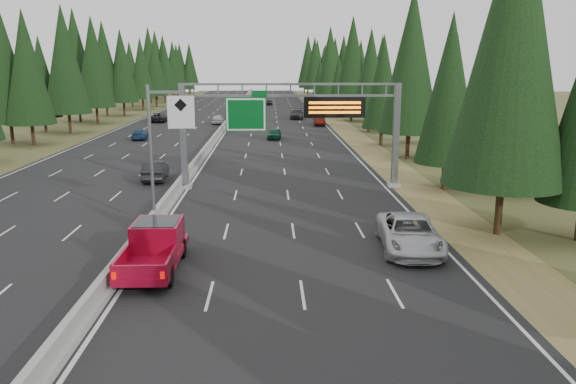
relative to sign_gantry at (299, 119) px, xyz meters
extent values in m
cube|color=black|center=(-8.92, 45.12, -5.23)|extent=(32.00, 260.00, 0.08)
cube|color=olive|center=(8.88, 45.12, -5.24)|extent=(3.60, 260.00, 0.06)
cube|color=#404620|center=(-26.72, 45.12, -5.24)|extent=(3.60, 260.00, 0.06)
cube|color=gray|center=(-8.92, 45.12, -5.04)|extent=(0.70, 260.00, 0.30)
cube|color=gray|center=(-8.92, 45.12, -4.64)|extent=(0.30, 260.00, 0.60)
cube|color=slate|center=(-8.57, 0.12, -1.29)|extent=(0.45, 0.45, 7.80)
cube|color=gray|center=(-8.57, 0.12, -5.04)|extent=(0.90, 0.90, 0.30)
cube|color=slate|center=(7.28, 0.12, -1.29)|extent=(0.45, 0.45, 7.80)
cube|color=gray|center=(7.28, 0.12, -5.04)|extent=(0.90, 0.90, 0.30)
cube|color=slate|center=(-0.64, 0.12, 2.53)|extent=(15.85, 0.35, 0.16)
cube|color=slate|center=(-0.64, 0.12, 1.69)|extent=(15.85, 0.35, 0.16)
cube|color=#054C19|center=(-3.92, -0.13, 0.36)|extent=(3.00, 0.10, 2.50)
cube|color=silver|center=(-3.92, -0.19, 0.36)|extent=(2.85, 0.02, 2.35)
cube|color=#054C19|center=(-2.92, -0.13, 1.86)|extent=(1.10, 0.10, 0.45)
cube|color=black|center=(2.58, -0.18, 0.86)|extent=(4.50, 0.40, 1.50)
cube|color=orange|center=(2.58, -0.40, 1.21)|extent=(3.80, 0.02, 0.18)
cube|color=orange|center=(2.58, -0.40, 0.86)|extent=(3.80, 0.02, 0.18)
cube|color=orange|center=(2.58, -0.40, 0.51)|extent=(3.80, 0.02, 0.18)
cylinder|color=slate|center=(-8.92, -9.88, -1.19)|extent=(0.20, 0.20, 8.00)
cube|color=gray|center=(-8.92, -9.88, -5.09)|extent=(0.50, 0.50, 0.20)
cube|color=slate|center=(-7.92, -9.88, 2.41)|extent=(2.00, 0.15, 0.15)
cube|color=silver|center=(-7.12, -10.00, 1.31)|extent=(1.50, 0.06, 1.80)
cylinder|color=black|center=(10.28, -12.30, -3.84)|extent=(0.40, 0.40, 2.85)
cone|color=black|center=(10.28, -12.30, 5.06)|extent=(6.41, 6.41, 14.96)
cylinder|color=black|center=(10.85, -0.74, -4.23)|extent=(0.40, 0.40, 2.07)
cone|color=black|center=(10.85, -0.74, 2.23)|extent=(4.65, 4.65, 10.86)
cylinder|color=black|center=(15.59, -2.65, -4.30)|extent=(0.40, 0.40, 1.95)
cone|color=black|center=(15.59, -2.65, 1.79)|extent=(4.38, 4.38, 10.22)
cylinder|color=black|center=(11.56, 13.61, -3.94)|extent=(0.40, 0.40, 2.65)
cone|color=black|center=(11.56, 13.61, 4.33)|extent=(5.96, 5.96, 13.90)
cylinder|color=black|center=(15.43, 12.06, -4.30)|extent=(0.40, 0.40, 1.94)
cone|color=black|center=(15.43, 12.06, 1.77)|extent=(4.37, 4.37, 10.19)
cylinder|color=black|center=(10.85, 23.44, -4.25)|extent=(0.40, 0.40, 2.04)
cone|color=black|center=(10.85, 23.44, 2.11)|extent=(4.58, 4.58, 10.69)
cylinder|color=black|center=(14.77, 25.90, -4.39)|extent=(0.40, 0.40, 1.77)
cone|color=black|center=(14.77, 25.90, 1.13)|extent=(3.97, 3.97, 9.27)
cylinder|color=black|center=(11.82, 37.13, -4.13)|extent=(0.40, 0.40, 2.29)
cone|color=black|center=(11.82, 37.13, 3.02)|extent=(5.14, 5.14, 12.00)
cylinder|color=black|center=(14.26, 39.84, -4.25)|extent=(0.40, 0.40, 2.03)
cone|color=black|center=(14.26, 39.84, 2.09)|extent=(4.56, 4.56, 10.65)
cylinder|color=black|center=(11.67, 53.52, -3.89)|extent=(0.40, 0.40, 2.77)
cone|color=black|center=(11.67, 53.52, 4.76)|extent=(6.22, 6.22, 14.52)
cylinder|color=black|center=(15.86, 49.84, -4.15)|extent=(0.40, 0.40, 2.24)
cone|color=black|center=(15.86, 49.84, 2.86)|extent=(5.05, 5.05, 11.77)
cylinder|color=black|center=(10.71, 63.97, -4.38)|extent=(0.40, 0.40, 1.78)
cone|color=black|center=(10.71, 63.97, 1.18)|extent=(4.00, 4.00, 9.34)
cylinder|color=black|center=(14.96, 65.76, -4.15)|extent=(0.40, 0.40, 2.24)
cone|color=black|center=(14.96, 65.76, 2.86)|extent=(5.04, 5.04, 11.77)
cylinder|color=black|center=(10.50, 79.66, -4.04)|extent=(0.40, 0.40, 2.46)
cone|color=black|center=(10.50, 79.66, 3.64)|extent=(5.53, 5.53, 12.90)
cylinder|color=black|center=(15.25, 77.85, -4.21)|extent=(0.40, 0.40, 2.11)
cone|color=black|center=(15.25, 77.85, 2.38)|extent=(4.75, 4.75, 11.08)
cylinder|color=black|center=(11.86, 90.10, -3.81)|extent=(0.40, 0.40, 2.91)
cone|color=black|center=(11.86, 90.10, 5.27)|extent=(6.54, 6.54, 15.27)
cylinder|color=black|center=(15.14, 91.83, -3.97)|extent=(0.40, 0.40, 2.60)
cone|color=black|center=(15.14, 91.83, 4.15)|extent=(5.85, 5.85, 13.64)
cylinder|color=black|center=(10.85, 104.32, -4.39)|extent=(0.40, 0.40, 1.76)
cone|color=black|center=(10.85, 104.32, 1.11)|extent=(3.96, 3.96, 9.24)
cylinder|color=black|center=(14.63, 104.68, -3.96)|extent=(0.40, 0.40, 2.62)
cone|color=black|center=(14.63, 104.68, 4.23)|extent=(5.89, 5.89, 13.75)
cylinder|color=black|center=(10.55, 118.36, -3.89)|extent=(0.40, 0.40, 2.76)
cone|color=black|center=(10.55, 118.36, 4.73)|extent=(6.20, 6.20, 14.48)
cylinder|color=black|center=(15.23, 116.20, -4.11)|extent=(0.40, 0.40, 2.31)
cone|color=black|center=(15.23, 116.20, 3.11)|extent=(5.20, 5.20, 12.13)
cylinder|color=black|center=(11.40, 129.16, -4.10)|extent=(0.40, 0.40, 2.33)
cone|color=black|center=(11.40, 129.16, 3.18)|extent=(5.24, 5.24, 12.23)
cylinder|color=black|center=(14.38, 132.17, -4.08)|extent=(0.40, 0.40, 2.38)
cone|color=black|center=(14.38, 132.17, 3.37)|extent=(5.36, 5.36, 12.51)
cylinder|color=black|center=(10.45, 144.17, -3.75)|extent=(0.40, 0.40, 3.04)
cone|color=black|center=(10.45, 144.17, 5.74)|extent=(6.84, 6.84, 15.95)
cylinder|color=black|center=(15.78, 142.00, -3.98)|extent=(0.40, 0.40, 2.58)
cone|color=black|center=(15.78, 142.00, 4.07)|extent=(5.80, 5.80, 13.53)
cylinder|color=black|center=(10.09, 155.66, -4.36)|extent=(0.40, 0.40, 1.81)
cone|color=black|center=(10.09, 155.66, 1.29)|extent=(4.07, 4.07, 9.50)
cylinder|color=black|center=(14.42, 155.42, -3.83)|extent=(0.40, 0.40, 2.89)
cone|color=black|center=(14.42, 155.42, 5.19)|extent=(6.49, 6.49, 15.15)
cylinder|color=black|center=(-29.90, 24.96, -4.03)|extent=(0.40, 0.40, 2.48)
cone|color=black|center=(-29.90, 24.96, 3.73)|extent=(5.59, 5.59, 13.04)
cylinder|color=black|center=(-32.95, 26.36, -4.02)|extent=(0.40, 0.40, 2.50)
cone|color=black|center=(-32.95, 26.36, 3.79)|extent=(5.62, 5.62, 13.12)
cylinder|color=black|center=(-29.74, 36.97, -3.89)|extent=(0.40, 0.40, 2.76)
cone|color=black|center=(-29.74, 36.97, 4.72)|extent=(6.20, 6.20, 14.47)
cylinder|color=black|center=(-33.67, 38.49, -4.21)|extent=(0.40, 0.40, 2.13)
cone|color=black|center=(-33.67, 38.49, 2.44)|extent=(4.78, 4.78, 11.16)
cylinder|color=black|center=(-29.78, 49.77, -3.92)|extent=(0.40, 0.40, 2.70)
cone|color=black|center=(-29.78, 49.77, 4.53)|extent=(6.08, 6.08, 14.19)
cylinder|color=black|center=(-33.72, 53.48, -3.80)|extent=(0.40, 0.40, 2.94)
cone|color=black|center=(-33.72, 53.48, 5.38)|extent=(6.61, 6.61, 15.42)
cylinder|color=black|center=(-29.29, 64.93, -4.00)|extent=(0.40, 0.40, 2.54)
cone|color=black|center=(-29.29, 64.93, 3.94)|extent=(5.72, 5.72, 13.34)
cylinder|color=black|center=(-32.43, 64.89, -3.88)|extent=(0.40, 0.40, 2.77)
cone|color=black|center=(-32.43, 64.89, 4.79)|extent=(6.24, 6.24, 14.56)
cylinder|color=black|center=(-28.89, 79.15, -4.07)|extent=(0.40, 0.40, 2.41)
cone|color=black|center=(-28.89, 79.15, 3.46)|extent=(5.42, 5.42, 12.64)
cylinder|color=black|center=(-32.99, 79.72, -4.29)|extent=(0.40, 0.40, 1.95)
cone|color=black|center=(-32.99, 79.72, 1.81)|extent=(4.40, 4.40, 10.26)
cylinder|color=black|center=(-28.07, 89.48, -4.03)|extent=(0.40, 0.40, 2.48)
cone|color=black|center=(-28.07, 89.48, 3.74)|extent=(5.59, 5.59, 13.04)
cylinder|color=black|center=(-33.67, 89.91, -4.09)|extent=(0.40, 0.40, 2.36)
cone|color=black|center=(-33.67, 89.91, 3.28)|extent=(5.31, 5.31, 12.38)
cylinder|color=black|center=(-29.09, 106.05, -3.91)|extent=(0.40, 0.40, 2.72)
cone|color=black|center=(-29.09, 106.05, 4.60)|extent=(6.12, 6.12, 14.29)
cylinder|color=black|center=(-32.01, 102.84, -3.77)|extent=(0.40, 0.40, 2.99)
cone|color=black|center=(-32.01, 102.84, 5.58)|extent=(6.73, 6.73, 15.71)
cylinder|color=black|center=(-28.67, 117.83, -3.98)|extent=(0.40, 0.40, 2.57)
cone|color=black|center=(-28.67, 117.83, 4.06)|extent=(5.79, 5.79, 13.51)
cylinder|color=black|center=(-33.57, 119.17, -3.76)|extent=(0.40, 0.40, 3.02)
cone|color=black|center=(-33.57, 119.17, 5.68)|extent=(6.79, 6.79, 15.85)
cylinder|color=black|center=(-29.80, 131.29, -4.01)|extent=(0.40, 0.40, 2.51)
cone|color=black|center=(-29.80, 131.29, 3.85)|extent=(5.66, 5.66, 13.20)
cylinder|color=black|center=(-33.27, 131.32, -3.94)|extent=(0.40, 0.40, 2.66)
cone|color=black|center=(-33.27, 131.32, 4.38)|extent=(5.99, 5.99, 13.98)
cylinder|color=black|center=(-28.12, 143.74, -4.36)|extent=(0.40, 0.40, 1.82)
cone|color=black|center=(-28.12, 143.74, 1.34)|extent=(4.10, 4.10, 9.57)
cylinder|color=black|center=(-33.87, 144.87, -4.23)|extent=(0.40, 0.40, 2.08)
cone|color=black|center=(-33.87, 144.87, 2.27)|extent=(4.68, 4.68, 10.92)
cylinder|color=black|center=(-29.43, 156.78, -3.91)|extent=(0.40, 0.40, 2.73)
cone|color=black|center=(-29.43, 156.78, 4.61)|extent=(6.13, 6.13, 14.31)
cylinder|color=black|center=(-32.71, 156.74, -3.91)|extent=(0.40, 0.40, 2.72)
cone|color=black|center=(-32.71, 156.74, 4.61)|extent=(6.13, 6.13, 14.30)
imported|color=#BDBCC2|center=(4.75, -14.92, -4.34)|extent=(3.30, 6.34, 1.71)
cylinder|color=black|center=(-8.37, -19.34, -4.74)|extent=(0.34, 0.89, 0.89)
cylinder|color=black|center=(-6.47, -19.34, -4.74)|extent=(0.34, 0.89, 0.89)
cylinder|color=black|center=(-8.37, -15.66, -4.74)|extent=(0.34, 0.89, 0.89)
cylinder|color=black|center=(-6.47, -15.66, -4.74)|extent=(0.34, 0.89, 0.89)
cube|color=maroon|center=(-7.42, -17.44, -4.57)|extent=(2.23, 6.26, 0.34)
cube|color=maroon|center=(-7.42, -16.44, -3.79)|extent=(2.12, 2.46, 1.23)
cube|color=black|center=(-7.42, -16.44, -3.46)|extent=(1.90, 2.12, 0.61)
cube|color=maroon|center=(-8.48, -19.12, -4.18)|extent=(0.11, 2.68, 0.67)
cube|color=maroon|center=(-6.36, -19.12, -4.18)|extent=(0.11, 2.68, 0.67)
cube|color=maroon|center=(-7.42, -20.46, -4.18)|extent=(2.23, 0.11, 0.67)
imported|color=#114C30|center=(-1.58, 29.29, -4.53)|extent=(1.92, 4.02, 1.32)
imported|color=#55120C|center=(5.58, 45.88, -4.39)|extent=(1.82, 4.88, 1.59)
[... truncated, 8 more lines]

